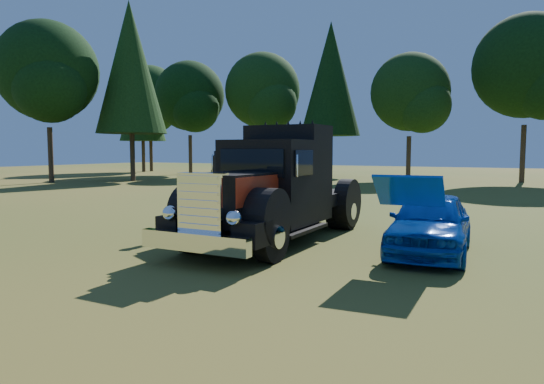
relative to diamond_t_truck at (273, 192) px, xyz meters
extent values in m
plane|color=#2D4F17|center=(1.36, -1.51, -1.28)|extent=(120.00, 120.00, 0.00)
cylinder|color=#2D2116|center=(-30.64, 28.49, 0.88)|extent=(0.36, 0.36, 4.32)
cone|color=black|center=(-30.64, 28.49, 6.52)|extent=(4.80, 4.80, 9.00)
cylinder|color=#2D2116|center=(-23.64, 27.49, 0.61)|extent=(0.36, 0.36, 3.78)
sphere|color=black|center=(-23.64, 27.49, 6.28)|extent=(6.72, 6.72, 6.72)
sphere|color=black|center=(-22.38, 26.65, 5.02)|extent=(4.62, 4.62, 4.62)
cylinder|color=#2D2116|center=(-16.64, 29.49, 0.70)|extent=(0.36, 0.36, 3.96)
sphere|color=black|center=(-16.64, 29.49, 6.64)|extent=(7.04, 7.04, 7.04)
sphere|color=black|center=(-15.32, 28.61, 5.32)|extent=(4.84, 4.84, 4.84)
cylinder|color=#2D2116|center=(-9.64, 28.99, 1.06)|extent=(0.36, 0.36, 4.68)
cone|color=black|center=(-9.64, 28.99, 7.17)|extent=(5.20, 5.20, 9.75)
cylinder|color=#2D2116|center=(-2.64, 27.99, 0.43)|extent=(0.36, 0.36, 3.42)
sphere|color=black|center=(-2.64, 27.99, 5.56)|extent=(6.08, 6.08, 6.08)
sphere|color=black|center=(-1.50, 27.23, 4.42)|extent=(4.18, 4.18, 4.18)
cylinder|color=#2D2116|center=(5.36, 28.49, 0.79)|extent=(0.36, 0.36, 4.14)
sphere|color=black|center=(5.36, 28.49, 7.00)|extent=(7.36, 7.36, 7.36)
cylinder|color=#2D2116|center=(-20.64, 16.49, 1.06)|extent=(0.36, 0.36, 4.68)
cone|color=black|center=(-20.64, 16.49, 7.17)|extent=(5.20, 5.20, 9.75)
cylinder|color=#2D2116|center=(-24.64, 12.49, 0.70)|extent=(0.36, 0.36, 3.96)
sphere|color=black|center=(-24.64, 12.49, 6.64)|extent=(7.04, 7.04, 7.04)
sphere|color=black|center=(-23.32, 11.61, 5.32)|extent=(4.84, 4.84, 4.84)
cylinder|color=#2D2116|center=(-30.95, 30.03, 0.71)|extent=(0.36, 0.36, 3.97)
sphere|color=black|center=(-30.95, 30.03, 6.66)|extent=(7.06, 7.06, 7.06)
sphere|color=black|center=(-29.63, 29.14, 5.34)|extent=(4.85, 4.85, 4.85)
cylinder|color=black|center=(-1.04, -2.08, -0.73)|extent=(0.32, 1.10, 1.10)
cylinder|color=black|center=(1.06, -2.08, -0.73)|extent=(0.32, 1.10, 1.10)
cylinder|color=black|center=(-1.04, 2.72, -0.73)|extent=(0.32, 1.10, 1.10)
cylinder|color=black|center=(1.06, 2.72, -0.73)|extent=(0.32, 1.10, 1.10)
cylinder|color=black|center=(-0.71, 2.72, -0.73)|extent=(0.32, 1.10, 1.10)
cylinder|color=black|center=(0.73, 2.72, -0.73)|extent=(0.32, 1.10, 1.10)
cube|color=black|center=(0.01, 0.52, -0.66)|extent=(1.60, 6.40, 0.28)
cube|color=white|center=(0.01, -3.33, -0.73)|extent=(2.50, 0.22, 0.36)
cube|color=white|center=(0.01, -3.03, -0.03)|extent=(1.05, 0.30, 1.30)
cube|color=black|center=(0.01, -1.98, 0.02)|extent=(1.35, 1.80, 1.10)
cube|color=maroon|center=(-0.68, -1.98, 0.22)|extent=(0.02, 1.80, 0.60)
cube|color=maroon|center=(0.70, -1.98, 0.22)|extent=(0.02, 1.80, 0.60)
cylinder|color=black|center=(-0.94, -2.08, -0.33)|extent=(0.55, 1.24, 1.24)
cylinder|color=black|center=(0.96, -2.08, -0.33)|extent=(0.55, 1.24, 1.24)
sphere|color=white|center=(-0.77, -3.10, -0.23)|extent=(0.32, 0.32, 0.32)
sphere|color=white|center=(0.79, -3.10, -0.23)|extent=(0.32, 0.32, 0.32)
cube|color=black|center=(0.01, -0.43, 0.27)|extent=(2.05, 1.30, 2.10)
cube|color=black|center=(0.01, -1.10, 0.77)|extent=(1.70, 0.05, 0.65)
cube|color=black|center=(0.01, 0.87, 0.47)|extent=(2.05, 1.30, 2.50)
cube|color=black|center=(0.01, 2.52, -0.33)|extent=(2.00, 2.00, 0.35)
cube|color=black|center=(-1.52, -0.02, 0.17)|extent=(1.02, 0.53, 1.50)
cube|color=maroon|center=(-1.54, 0.03, 0.02)|extent=(0.78, 0.39, 0.75)
imported|color=#081CAF|center=(3.83, 0.40, -0.58)|extent=(1.96, 4.24, 1.41)
cube|color=#081CAF|center=(3.70, -1.30, 0.27)|extent=(1.36, 1.02, 0.67)
imported|color=#20264C|center=(-2.48, -0.32, -0.41)|extent=(0.45, 0.66, 1.74)
imported|color=#1B2640|center=(-2.29, 0.89, -0.36)|extent=(1.05, 1.12, 1.83)
imported|color=#093A34|center=(-16.06, 25.22, -0.54)|extent=(2.71, 4.73, 1.47)
camera|label=1|loc=(5.74, -10.89, 1.08)|focal=32.00mm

